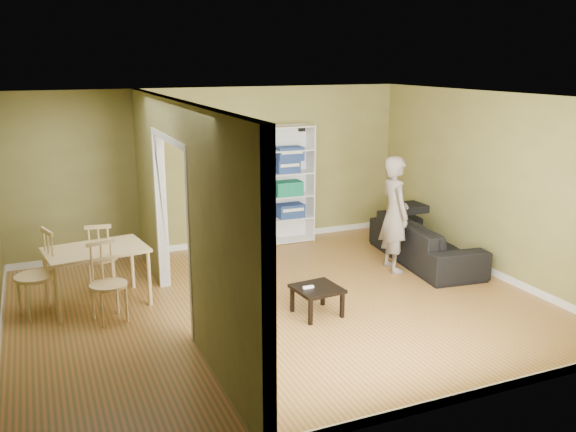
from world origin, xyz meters
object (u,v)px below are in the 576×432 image
object	(u,v)px
person	(395,204)
bookshelf	(287,184)
sofa	(425,235)
chair_near	(108,283)
coffee_table	(317,291)
chair_left	(35,274)
dining_table	(96,254)
chair_far	(101,256)

from	to	relation	value
person	bookshelf	bearing A→B (deg)	30.40
sofa	chair_near	bearing A→B (deg)	100.83
sofa	coffee_table	bearing A→B (deg)	122.45
coffee_table	chair_left	size ratio (longest dim) A/B	0.50
coffee_table	dining_table	world-z (taller)	dining_table
bookshelf	dining_table	size ratio (longest dim) A/B	1.65
bookshelf	chair_far	world-z (taller)	bookshelf
sofa	bookshelf	xyz separation A→B (m)	(-1.50, 1.89, 0.56)
dining_table	chair_far	bearing A→B (deg)	78.73
coffee_table	chair_near	distance (m)	2.48
bookshelf	chair_near	xyz separation A→B (m)	(-3.24, -2.26, -0.51)
sofa	dining_table	size ratio (longest dim) A/B	1.86
bookshelf	chair_far	xyz separation A→B (m)	(-3.20, -1.16, -0.51)
person	chair_far	world-z (taller)	person
chair_near	chair_left	bearing A→B (deg)	133.85
person	chair_left	world-z (taller)	person
person	chair_left	xyz separation A→B (m)	(-4.88, 0.25, -0.47)
sofa	person	xyz separation A→B (m)	(-0.65, -0.12, 0.57)
person	chair_near	bearing A→B (deg)	100.90
coffee_table	bookshelf	bearing A→B (deg)	73.67
sofa	chair_far	bearing A→B (deg)	87.53
coffee_table	chair_far	size ratio (longest dim) A/B	0.56
chair_far	chair_left	bearing A→B (deg)	44.79
person	bookshelf	xyz separation A→B (m)	(-0.85, 2.00, -0.01)
coffee_table	chair_far	world-z (taller)	chair_far
chair_left	chair_far	bearing A→B (deg)	108.46
coffee_table	chair_near	xyz separation A→B (m)	(-2.34, 0.80, 0.18)
person	chair_left	size ratio (longest dim) A/B	1.89
sofa	chair_far	distance (m)	4.75
chair_left	coffee_table	bearing A→B (deg)	50.01
sofa	bookshelf	world-z (taller)	bookshelf
chair_far	coffee_table	bearing A→B (deg)	149.47
person	chair_far	distance (m)	4.17
dining_table	sofa	bearing A→B (deg)	-2.19
coffee_table	chair_left	distance (m)	3.40
bookshelf	chair_far	bearing A→B (deg)	-160.15
bookshelf	chair_left	world-z (taller)	bookshelf
chair_left	sofa	bearing A→B (deg)	71.27
sofa	coffee_table	distance (m)	2.67
chair_near	chair_far	size ratio (longest dim) A/B	1.01
coffee_table	chair_far	distance (m)	2.99
chair_left	chair_far	size ratio (longest dim) A/B	1.11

